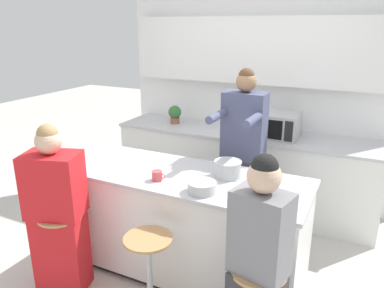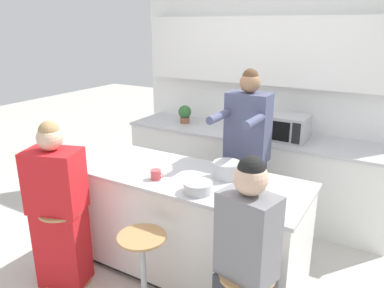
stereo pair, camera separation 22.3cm
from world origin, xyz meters
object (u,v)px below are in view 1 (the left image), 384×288
person_wrapped_blanket (57,216)px  fruit_bowl (202,187)px  cooking_pot (228,169)px  microwave (277,125)px  person_seated_near (258,274)px  coffee_cup_near (157,176)px  person_cooking (242,162)px  banana_bunch (262,174)px  potted_plant (175,114)px  bar_stool_leftmost (64,251)px  kitchen_island (188,224)px  bar_stool_center (150,277)px

person_wrapped_blanket → fruit_bowl: 1.18m
cooking_pot → microwave: (0.08, 1.29, 0.07)m
person_seated_near → microwave: person_seated_near is taller
cooking_pot → microwave: bearing=86.5°
fruit_bowl → coffee_cup_near: size_ratio=1.86×
person_wrapped_blanket → coffee_cup_near: bearing=16.4°
person_cooking → banana_bunch: 0.51m
fruit_bowl → potted_plant: (-1.15, 1.69, 0.08)m
banana_bunch → microwave: 1.19m
person_seated_near → banana_bunch: 0.96m
bar_stool_leftmost → person_cooking: 1.75m
person_seated_near → potted_plant: 2.74m
cooking_pot → banana_bunch: cooking_pot is taller
kitchen_island → fruit_bowl: size_ratio=9.30×
cooking_pot → coffee_cup_near: bearing=-146.6°
potted_plant → cooking_pot: bearing=-47.6°
kitchen_island → potted_plant: 1.81m
coffee_cup_near → microwave: microwave is taller
kitchen_island → person_seated_near: size_ratio=1.39×
bar_stool_center → person_cooking: person_cooking is taller
kitchen_island → bar_stool_center: bearing=-90.0°
fruit_bowl → banana_bunch: (0.32, 0.48, -0.02)m
bar_stool_center → microwave: bearing=79.3°
bar_stool_center → person_cooking: 1.39m
bar_stool_center → coffee_cup_near: bearing=112.2°
banana_bunch → potted_plant: size_ratio=0.64×
person_wrapped_blanket → banana_bunch: person_wrapped_blanket is taller
cooking_pot → banana_bunch: (0.25, 0.12, -0.05)m
kitchen_island → potted_plant: size_ratio=8.93×
person_seated_near → fruit_bowl: person_seated_near is taller
coffee_cup_near → cooking_pot: bearing=33.4°
banana_bunch → cooking_pot: bearing=-155.1°
kitchen_island → microwave: size_ratio=4.24×
coffee_cup_near → fruit_bowl: bearing=-6.1°
coffee_cup_near → banana_bunch: coffee_cup_near is taller
person_wrapped_blanket → person_seated_near: size_ratio=0.99×
cooking_pot → banana_bunch: 0.28m
kitchen_island → bar_stool_leftmost: kitchen_island is taller
potted_plant → fruit_bowl: bearing=-55.8°
person_seated_near → coffee_cup_near: person_seated_near is taller
banana_bunch → potted_plant: bearing=140.5°
fruit_bowl → banana_bunch: fruit_bowl is taller
person_wrapped_blanket → microwave: (1.21, 2.06, 0.38)m
person_cooking → fruit_bowl: size_ratio=8.12×
fruit_bowl → microwave: 1.66m
kitchen_island → banana_bunch: size_ratio=13.90×
bar_stool_leftmost → person_seated_near: (1.61, -0.00, 0.32)m
fruit_bowl → kitchen_island: bearing=134.9°
bar_stool_leftmost → bar_stool_center: bearing=1.9°
cooking_pot → coffee_cup_near: 0.57m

